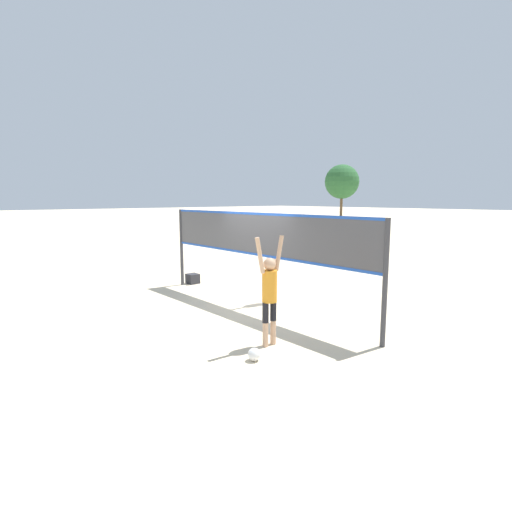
{
  "coord_description": "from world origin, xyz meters",
  "views": [
    {
      "loc": [
        7.44,
        -6.51,
        2.76
      ],
      "look_at": [
        0.0,
        0.0,
        1.33
      ],
      "focal_mm": 28.0,
      "sensor_mm": 36.0,
      "label": 1
    }
  ],
  "objects_px": {
    "volleyball_net": "(256,240)",
    "player_spiker": "(270,289)",
    "tree_left_cluster": "(342,182)",
    "gear_bag": "(193,279)",
    "player_blocker": "(272,262)",
    "volleyball": "(254,354)"
  },
  "relations": [
    {
      "from": "player_spiker",
      "to": "gear_bag",
      "type": "height_order",
      "value": "player_spiker"
    },
    {
      "from": "volleyball_net",
      "to": "player_blocker",
      "type": "distance_m",
      "value": 0.91
    },
    {
      "from": "player_blocker",
      "to": "volleyball",
      "type": "xyz_separation_m",
      "value": [
        2.62,
        -2.89,
        -1.0
      ]
    },
    {
      "from": "player_blocker",
      "to": "tree_left_cluster",
      "type": "distance_m",
      "value": 34.07
    },
    {
      "from": "tree_left_cluster",
      "to": "player_spiker",
      "type": "bearing_deg",
      "value": -55.1
    },
    {
      "from": "volleyball_net",
      "to": "player_spiker",
      "type": "distance_m",
      "value": 2.73
    },
    {
      "from": "player_blocker",
      "to": "volleyball",
      "type": "height_order",
      "value": "player_blocker"
    },
    {
      "from": "player_spiker",
      "to": "tree_left_cluster",
      "type": "relative_size",
      "value": 0.33
    },
    {
      "from": "player_spiker",
      "to": "tree_left_cluster",
      "type": "distance_m",
      "value": 37.15
    },
    {
      "from": "volleyball_net",
      "to": "gear_bag",
      "type": "bearing_deg",
      "value": 174.32
    },
    {
      "from": "player_spiker",
      "to": "player_blocker",
      "type": "bearing_deg",
      "value": 45.75
    },
    {
      "from": "volleyball_net",
      "to": "player_spiker",
      "type": "relative_size",
      "value": 3.52
    },
    {
      "from": "player_spiker",
      "to": "tree_left_cluster",
      "type": "height_order",
      "value": "tree_left_cluster"
    },
    {
      "from": "player_blocker",
      "to": "tree_left_cluster",
      "type": "bearing_deg",
      "value": -146.1
    },
    {
      "from": "volleyball_net",
      "to": "volleyball",
      "type": "xyz_separation_m",
      "value": [
        2.52,
        -2.24,
        -1.63
      ]
    },
    {
      "from": "volleyball",
      "to": "player_blocker",
      "type": "bearing_deg",
      "value": 132.18
    },
    {
      "from": "volleyball",
      "to": "gear_bag",
      "type": "bearing_deg",
      "value": 156.85
    },
    {
      "from": "volleyball_net",
      "to": "player_blocker",
      "type": "relative_size",
      "value": 3.47
    },
    {
      "from": "tree_left_cluster",
      "to": "volleyball_net",
      "type": "bearing_deg",
      "value": -56.56
    },
    {
      "from": "volleyball_net",
      "to": "player_spiker",
      "type": "bearing_deg",
      "value": -35.73
    },
    {
      "from": "player_spiker",
      "to": "player_blocker",
      "type": "relative_size",
      "value": 0.99
    },
    {
      "from": "player_spiker",
      "to": "gear_bag",
      "type": "distance_m",
      "value": 6.08
    }
  ]
}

